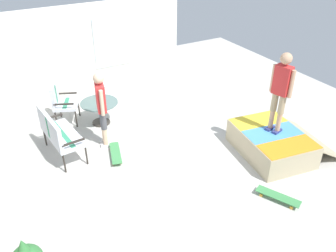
{
  "coord_description": "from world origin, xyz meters",
  "views": [
    {
      "loc": [
        -5.52,
        3.01,
        4.49
      ],
      "look_at": [
        -0.1,
        -0.05,
        0.7
      ],
      "focal_mm": 37.8,
      "sensor_mm": 36.0,
      "label": 1
    }
  ],
  "objects_px": {
    "skate_ramp": "(272,143)",
    "person_watching": "(101,104)",
    "patio_bench": "(57,132)",
    "skateboard_spare": "(278,197)",
    "patio_chair_near_house": "(61,100)",
    "patio_table": "(100,108)",
    "person_skater": "(281,87)",
    "skateboard_by_bench": "(116,153)"
  },
  "relations": [
    {
      "from": "skate_ramp",
      "to": "person_watching",
      "type": "height_order",
      "value": "person_watching"
    },
    {
      "from": "skate_ramp",
      "to": "patio_bench",
      "type": "xyz_separation_m",
      "value": [
        2.12,
        3.99,
        0.35
      ]
    },
    {
      "from": "patio_chair_near_house",
      "to": "patio_table",
      "type": "xyz_separation_m",
      "value": [
        -0.5,
        -0.78,
        -0.21
      ]
    },
    {
      "from": "person_skater",
      "to": "skateboard_spare",
      "type": "xyz_separation_m",
      "value": [
        -1.22,
        0.96,
        -1.45
      ]
    },
    {
      "from": "patio_chair_near_house",
      "to": "person_skater",
      "type": "relative_size",
      "value": 0.6
    },
    {
      "from": "person_watching",
      "to": "skateboard_by_bench",
      "type": "height_order",
      "value": "person_watching"
    },
    {
      "from": "person_skater",
      "to": "skateboard_spare",
      "type": "height_order",
      "value": "person_skater"
    },
    {
      "from": "skate_ramp",
      "to": "skateboard_spare",
      "type": "distance_m",
      "value": 1.5
    },
    {
      "from": "patio_chair_near_house",
      "to": "person_watching",
      "type": "relative_size",
      "value": 0.59
    },
    {
      "from": "patio_bench",
      "to": "skateboard_by_bench",
      "type": "distance_m",
      "value": 1.29
    },
    {
      "from": "person_watching",
      "to": "patio_bench",
      "type": "bearing_deg",
      "value": 87.74
    },
    {
      "from": "skate_ramp",
      "to": "patio_table",
      "type": "bearing_deg",
      "value": 42.41
    },
    {
      "from": "skate_ramp",
      "to": "patio_bench",
      "type": "bearing_deg",
      "value": 62.02
    },
    {
      "from": "skate_ramp",
      "to": "skateboard_spare",
      "type": "xyz_separation_m",
      "value": [
        -1.17,
        0.93,
        -0.18
      ]
    },
    {
      "from": "patio_chair_near_house",
      "to": "skateboard_spare",
      "type": "height_order",
      "value": "patio_chair_near_house"
    },
    {
      "from": "patio_bench",
      "to": "person_watching",
      "type": "bearing_deg",
      "value": -92.26
    },
    {
      "from": "person_watching",
      "to": "person_skater",
      "type": "height_order",
      "value": "person_skater"
    },
    {
      "from": "skate_ramp",
      "to": "patio_table",
      "type": "relative_size",
      "value": 2.4
    },
    {
      "from": "skate_ramp",
      "to": "skateboard_by_bench",
      "type": "xyz_separation_m",
      "value": [
        1.53,
        2.98,
        -0.18
      ]
    },
    {
      "from": "patio_bench",
      "to": "skateboard_spare",
      "type": "xyz_separation_m",
      "value": [
        -3.28,
        -3.06,
        -0.53
      ]
    },
    {
      "from": "person_watching",
      "to": "person_skater",
      "type": "bearing_deg",
      "value": -123.84
    },
    {
      "from": "patio_bench",
      "to": "patio_table",
      "type": "bearing_deg",
      "value": -53.95
    },
    {
      "from": "patio_bench",
      "to": "person_skater",
      "type": "bearing_deg",
      "value": -117.23
    },
    {
      "from": "skate_ramp",
      "to": "person_skater",
      "type": "bearing_deg",
      "value": -25.8
    },
    {
      "from": "person_watching",
      "to": "person_skater",
      "type": "xyz_separation_m",
      "value": [
        -2.03,
        -3.02,
        0.52
      ]
    },
    {
      "from": "person_watching",
      "to": "skateboard_by_bench",
      "type": "distance_m",
      "value": 1.08
    },
    {
      "from": "patio_chair_near_house",
      "to": "patio_table",
      "type": "relative_size",
      "value": 1.13
    },
    {
      "from": "patio_bench",
      "to": "skateboard_spare",
      "type": "distance_m",
      "value": 4.52
    },
    {
      "from": "patio_chair_near_house",
      "to": "person_skater",
      "type": "height_order",
      "value": "person_skater"
    },
    {
      "from": "skate_ramp",
      "to": "skateboard_by_bench",
      "type": "relative_size",
      "value": 2.62
    },
    {
      "from": "patio_chair_near_house",
      "to": "skateboard_by_bench",
      "type": "relative_size",
      "value": 1.24
    },
    {
      "from": "skate_ramp",
      "to": "patio_chair_near_house",
      "type": "relative_size",
      "value": 2.12
    },
    {
      "from": "person_skater",
      "to": "patio_bench",
      "type": "bearing_deg",
      "value": 62.77
    },
    {
      "from": "patio_table",
      "to": "person_skater",
      "type": "distance_m",
      "value": 4.22
    },
    {
      "from": "patio_chair_near_house",
      "to": "person_watching",
      "type": "height_order",
      "value": "person_watching"
    },
    {
      "from": "skate_ramp",
      "to": "patio_bench",
      "type": "relative_size",
      "value": 1.66
    },
    {
      "from": "patio_table",
      "to": "person_skater",
      "type": "bearing_deg",
      "value": -136.82
    },
    {
      "from": "patio_table",
      "to": "skateboard_spare",
      "type": "distance_m",
      "value": 4.57
    },
    {
      "from": "skate_ramp",
      "to": "person_skater",
      "type": "distance_m",
      "value": 1.27
    },
    {
      "from": "patio_chair_near_house",
      "to": "skateboard_spare",
      "type": "bearing_deg",
      "value": -150.93
    },
    {
      "from": "patio_chair_near_house",
      "to": "person_skater",
      "type": "xyz_separation_m",
      "value": [
        -3.47,
        -3.56,
        0.92
      ]
    },
    {
      "from": "skate_ramp",
      "to": "person_skater",
      "type": "height_order",
      "value": "person_skater"
    }
  ]
}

